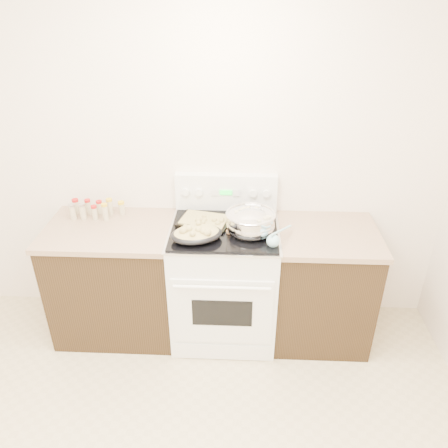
{
  "coord_description": "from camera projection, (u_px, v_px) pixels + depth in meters",
  "views": [
    {
      "loc": [
        0.47,
        -1.26,
        2.46
      ],
      "look_at": [
        0.35,
        1.37,
        1.0
      ],
      "focal_mm": 35.0,
      "sensor_mm": 36.0,
      "label": 1
    }
  ],
  "objects": [
    {
      "name": "counter_right",
      "position": [
        321.0,
        285.0,
        3.29
      ],
      "size": [
        0.73,
        0.67,
        0.92
      ],
      "color": "black",
      "rests_on": "ground"
    },
    {
      "name": "blue_ladle",
      "position": [
        274.0,
        240.0,
        2.86
      ],
      "size": [
        0.18,
        0.26,
        0.11
      ],
      "color": "#94CEDE",
      "rests_on": "kitchen_range"
    },
    {
      "name": "room_shell",
      "position": [
        103.0,
        236.0,
        1.49
      ],
      "size": [
        4.1,
        3.6,
        2.75
      ],
      "color": "white",
      "rests_on": "ground"
    },
    {
      "name": "spice_jars",
      "position": [
        94.0,
        209.0,
        3.25
      ],
      "size": [
        0.4,
        0.14,
        0.13
      ],
      "color": "#BFB28C",
      "rests_on": "counter_left"
    },
    {
      "name": "wooden_spoon",
      "position": [
        231.0,
        229.0,
        3.04
      ],
      "size": [
        0.1,
        0.25,
        0.04
      ],
      "color": "tan",
      "rests_on": "kitchen_range"
    },
    {
      "name": "mixing_bowl",
      "position": [
        250.0,
        223.0,
        2.98
      ],
      "size": [
        0.34,
        0.34,
        0.2
      ],
      "color": "silver",
      "rests_on": "kitchen_range"
    },
    {
      "name": "kitchen_range",
      "position": [
        224.0,
        279.0,
        3.3
      ],
      "size": [
        0.78,
        0.73,
        1.22
      ],
      "color": "white",
      "rests_on": "ground"
    },
    {
      "name": "counter_left",
      "position": [
        117.0,
        279.0,
        3.36
      ],
      "size": [
        0.93,
        0.67,
        0.92
      ],
      "color": "black",
      "rests_on": "ground"
    },
    {
      "name": "roasting_pan",
      "position": [
        196.0,
        233.0,
        2.91
      ],
      "size": [
        0.41,
        0.34,
        0.12
      ],
      "color": "black",
      "rests_on": "kitchen_range"
    },
    {
      "name": "baking_sheet",
      "position": [
        205.0,
        221.0,
        3.13
      ],
      "size": [
        0.41,
        0.33,
        0.06
      ],
      "color": "black",
      "rests_on": "kitchen_range"
    }
  ]
}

